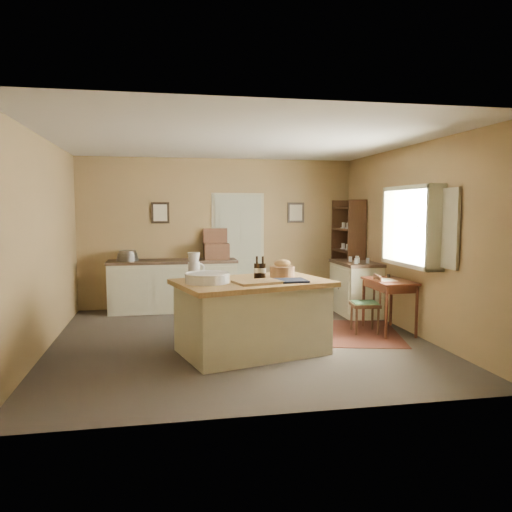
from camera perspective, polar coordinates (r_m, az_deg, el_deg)
The scene contains 16 objects.
ground at distance 6.92m, azimuth -1.80°, elevation -9.60°, with size 5.00×5.00×0.00m, color #4E453C.
wall_back at distance 9.17m, azimuth -4.26°, elevation 2.64°, with size 5.00×0.10×2.70m, color #9A7A4C.
wall_front at distance 4.25m, azimuth 3.42°, elevation -0.56°, with size 5.00×0.10×2.70m, color #9A7A4C.
wall_left at distance 6.77m, azimuth -23.21°, elevation 1.24°, with size 0.10×5.00×2.70m, color #9A7A4C.
wall_right at distance 7.50m, azimuth 17.40°, elevation 1.79°, with size 0.10×5.00×2.70m, color #9A7A4C.
ceiling at distance 6.74m, azimuth -1.87°, elevation 13.15°, with size 5.00×5.00×0.00m, color silver.
door at distance 9.21m, azimuth -2.06°, elevation 0.82°, with size 0.97×0.06×2.11m, color #ABAF96.
framed_prints at distance 9.16m, azimuth -3.02°, elevation 4.96°, with size 2.82×0.02×0.38m.
window at distance 7.28m, azimuth 17.65°, elevation 3.26°, with size 0.25×1.99×1.12m.
work_island at distance 6.24m, azimuth -0.53°, elevation -6.71°, with size 2.07×1.62×1.20m.
sideboard at distance 8.90m, azimuth -9.40°, elevation -3.13°, with size 2.23×0.63×1.18m.
rug at distance 7.44m, azimuth 11.71°, elevation -8.60°, with size 1.10×1.60×0.01m, color #512619.
writing_desk at distance 7.49m, azimuth 14.99°, elevation -3.40°, with size 0.53×0.87×0.82m.
desk_chair at distance 7.40m, azimuth 12.34°, elevation -5.46°, with size 0.38×0.38×0.82m, color #321D11, non-canonical shape.
right_cabinet at distance 8.67m, azimuth 11.32°, elevation -3.54°, with size 0.60×1.08×0.99m.
shelving_unit at distance 9.28m, azimuth 10.70°, elevation 0.27°, with size 0.33×0.88×1.95m.
Camera 1 is at (-1.04, -6.60, 1.79)m, focal length 35.00 mm.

